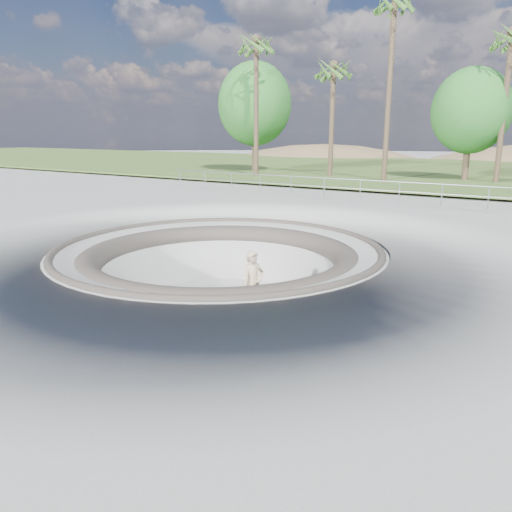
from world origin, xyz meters
name	(u,v)px	position (x,y,z in m)	size (l,w,h in m)	color
ground	(219,248)	(0.00, 0.00, 0.00)	(180.00, 180.00, 0.00)	#A9A9A4
skate_bowl	(220,303)	(0.00, 0.00, -1.83)	(14.00, 14.00, 4.10)	#A9A9A4
grass_strip	(453,171)	(0.00, 34.00, 0.22)	(180.00, 36.00, 0.12)	#415D25
safety_railing	(360,189)	(0.00, 12.00, 0.69)	(25.00, 0.06, 1.03)	gray
skateboard	(253,316)	(1.55, -0.42, -1.83)	(0.91, 0.30, 0.09)	olive
skater	(253,284)	(1.55, -0.42, -0.81)	(0.72, 0.48, 1.99)	tan
palm_a	(256,49)	(-11.60, 20.32, 9.36)	(2.60, 2.60, 10.59)	brown
palm_b	(334,72)	(-6.71, 23.13, 7.72)	(2.60, 2.60, 8.82)	brown
palm_c	(394,9)	(-2.09, 21.88, 11.16)	(2.60, 2.60, 12.56)	brown
palm_d	(512,42)	(4.68, 24.42, 8.97)	(2.60, 2.60, 10.17)	brown
bushy_tree_left	(254,104)	(-14.08, 23.95, 5.74)	(6.23, 5.66, 8.98)	brown
bushy_tree_mid	(471,111)	(2.55, 25.35, 4.90)	(5.29, 4.81, 7.64)	brown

